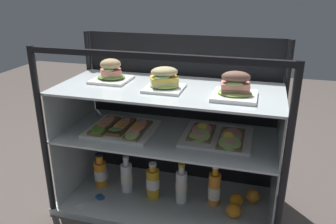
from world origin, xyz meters
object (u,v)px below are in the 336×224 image
plated_roll_sandwich_far_left (164,81)px  juice_bottle_front_fourth (153,183)px  orange_fruit_beside_bottles (234,210)px  kitchen_scissors (97,198)px  open_sandwich_tray_center (217,136)px  orange_fruit_rolled_forward (237,200)px  plated_roll_sandwich_mid_left (111,73)px  open_sandwich_tray_near_left_corner (121,128)px  orange_fruit_near_left_post (253,196)px  plated_roll_sandwich_right_of_center (235,89)px  juice_bottle_back_left (127,177)px  juice_bottle_front_second (214,189)px  juice_bottle_front_middle (100,173)px  juice_bottle_front_left_end (181,186)px

plated_roll_sandwich_far_left → juice_bottle_front_fourth: (-0.07, 0.02, -0.58)m
orange_fruit_beside_bottles → kitchen_scissors: bearing=-175.8°
open_sandwich_tray_center → orange_fruit_rolled_forward: (0.12, 0.02, -0.37)m
plated_roll_sandwich_mid_left → open_sandwich_tray_near_left_corner: size_ratio=0.56×
orange_fruit_near_left_post → plated_roll_sandwich_mid_left: bearing=-176.3°
plated_roll_sandwich_right_of_center → juice_bottle_back_left: bearing=173.0°
plated_roll_sandwich_far_left → plated_roll_sandwich_mid_left: bearing=166.9°
juice_bottle_front_fourth → orange_fruit_rolled_forward: juice_bottle_front_fourth is taller
plated_roll_sandwich_far_left → juice_bottle_front_second: plated_roll_sandwich_far_left is taller
juice_bottle_front_middle → orange_fruit_rolled_forward: bearing=1.2°
juice_bottle_front_left_end → orange_fruit_beside_bottles: juice_bottle_front_left_end is taller
juice_bottle_front_left_end → kitchen_scissors: 0.47m
plated_roll_sandwich_mid_left → juice_bottle_back_left: (0.07, -0.03, -0.59)m
juice_bottle_front_fourth → juice_bottle_front_second: juice_bottle_front_second is taller
open_sandwich_tray_near_left_corner → open_sandwich_tray_center: open_sandwich_tray_near_left_corner is taller
juice_bottle_front_middle → juice_bottle_front_fourth: size_ratio=0.97×
orange_fruit_beside_bottles → juice_bottle_front_middle: bearing=174.2°
juice_bottle_front_fourth → juice_bottle_front_left_end: (0.16, 0.00, 0.01)m
juice_bottle_back_left → juice_bottle_front_second: (0.49, 0.02, 0.00)m
juice_bottle_back_left → juice_bottle_front_left_end: juice_bottle_front_left_end is taller
open_sandwich_tray_near_left_corner → orange_fruit_near_left_post: size_ratio=4.66×
open_sandwich_tray_center → juice_bottle_front_fourth: open_sandwich_tray_center is taller
kitchen_scissors → juice_bottle_front_middle: bearing=106.5°
juice_bottle_front_left_end → orange_fruit_beside_bottles: size_ratio=3.12×
juice_bottle_front_fourth → orange_fruit_beside_bottles: size_ratio=2.86×
juice_bottle_back_left → juice_bottle_front_second: bearing=1.8°
plated_roll_sandwich_far_left → orange_fruit_near_left_post: size_ratio=2.47×
plated_roll_sandwich_mid_left → plated_roll_sandwich_far_left: size_ratio=1.05×
juice_bottle_front_middle → orange_fruit_beside_bottles: size_ratio=2.76×
orange_fruit_beside_bottles → open_sandwich_tray_center: bearing=146.4°
juice_bottle_front_fourth → open_sandwich_tray_center: bearing=4.9°
juice_bottle_front_second → kitchen_scissors: (-0.62, -0.14, -0.08)m
plated_roll_sandwich_mid_left → juice_bottle_front_left_end: bearing=-7.3°
open_sandwich_tray_near_left_corner → orange_fruit_beside_bottles: (0.61, -0.04, -0.37)m
open_sandwich_tray_near_left_corner → juice_bottle_front_second: (0.50, 0.05, -0.31)m
juice_bottle_front_second → orange_fruit_beside_bottles: bearing=-37.1°
orange_fruit_near_left_post → orange_fruit_beside_bottles: bearing=-119.7°
plated_roll_sandwich_far_left → juice_bottle_front_middle: 0.72m
juice_bottle_front_left_end → orange_fruit_rolled_forward: juice_bottle_front_left_end is taller
juice_bottle_front_fourth → juice_bottle_front_middle: bearing=174.7°
plated_roll_sandwich_far_left → juice_bottle_front_fourth: size_ratio=0.86×
plated_roll_sandwich_right_of_center → plated_roll_sandwich_far_left: bearing=174.5°
juice_bottle_front_middle → orange_fruit_rolled_forward: 0.78m
plated_roll_sandwich_mid_left → juice_bottle_front_fourth: size_ratio=0.90×
orange_fruit_rolled_forward → plated_roll_sandwich_far_left: bearing=-170.4°
juice_bottle_back_left → plated_roll_sandwich_far_left: bearing=-9.2°
juice_bottle_front_fourth → juice_bottle_front_second: size_ratio=0.92×
open_sandwich_tray_near_left_corner → plated_roll_sandwich_right_of_center: bearing=-3.7°
plated_roll_sandwich_mid_left → open_sandwich_tray_center: size_ratio=0.56×
orange_fruit_beside_bottles → orange_fruit_near_left_post: same height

